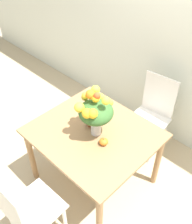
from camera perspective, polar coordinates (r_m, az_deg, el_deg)
The scene contains 8 objects.
ground_plane at distance 3.11m, azimuth -0.41°, elevation -14.26°, with size 12.00×12.00×0.00m, color tan.
wall_back at distance 3.02m, azimuth 16.60°, elevation 15.87°, with size 8.00×0.06×2.70m.
dining_table at distance 2.60m, azimuth -0.47°, elevation -6.00°, with size 1.13×1.01×0.76m.
flower_vase at distance 2.33m, azimuth -0.17°, elevation 0.10°, with size 0.35×0.36×0.48m.
pumpkin at distance 2.39m, azimuth 1.68°, elevation -6.47°, with size 0.08×0.08×0.08m.
turkey_figurine at distance 2.57m, azimuth -1.28°, elevation -2.27°, with size 0.08×0.11×0.07m.
dining_chair_near_window at distance 3.17m, azimuth 12.02°, elevation -0.60°, with size 0.46×0.46×0.97m.
dining_chair_far_side at distance 2.40m, azimuth -14.91°, elevation -20.11°, with size 0.43×0.43×0.97m.
Camera 1 is at (1.25, -1.25, 2.55)m, focal length 42.00 mm.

